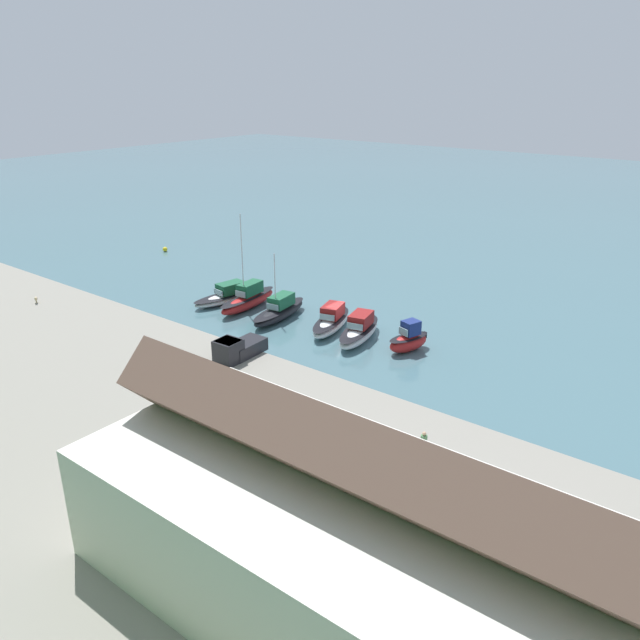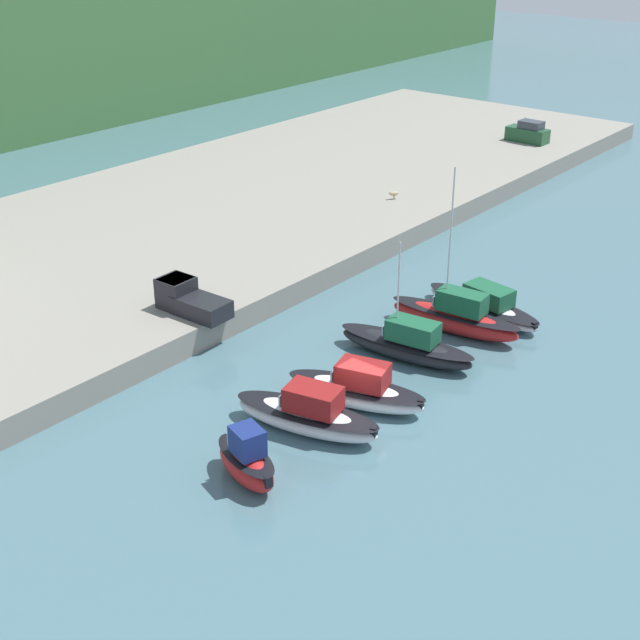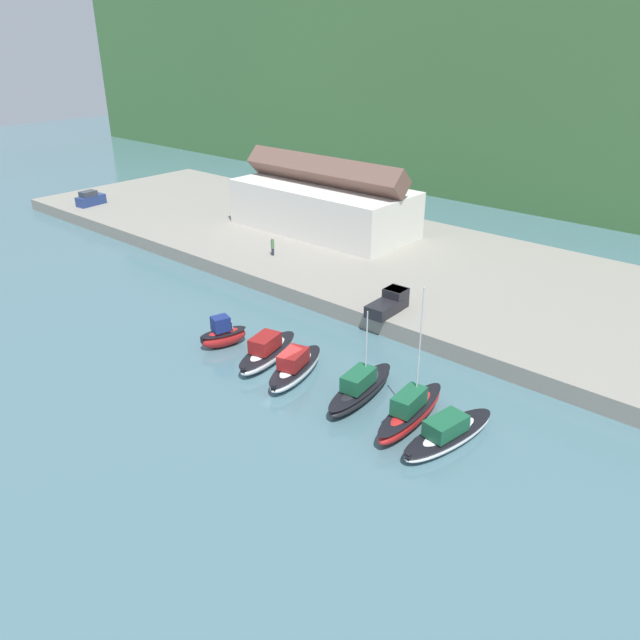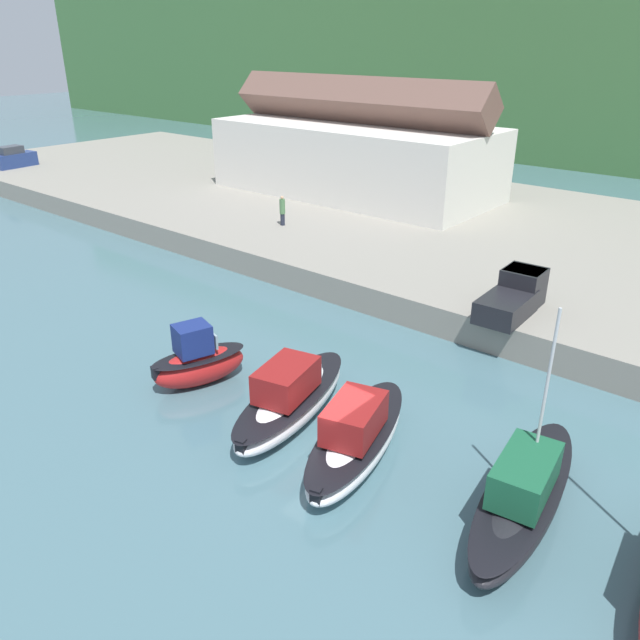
{
  "view_description": "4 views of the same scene",
  "coord_description": "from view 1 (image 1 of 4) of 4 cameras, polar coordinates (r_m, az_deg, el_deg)",
  "views": [
    {
      "loc": [
        -32.8,
        46.25,
        23.19
      ],
      "look_at": [
        0.85,
        2.58,
        1.61
      ],
      "focal_mm": 35.0,
      "sensor_mm": 36.0,
      "label": 1
    },
    {
      "loc": [
        -31.63,
        -23.49,
        24.42
      ],
      "look_at": [
        4.57,
        6.15,
        1.92
      ],
      "focal_mm": 50.0,
      "sensor_mm": 36.0,
      "label": 2
    },
    {
      "loc": [
        31.18,
        -31.04,
        25.69
      ],
      "look_at": [
        -2.42,
        7.53,
        1.65
      ],
      "focal_mm": 35.0,
      "sensor_mm": 36.0,
      "label": 3
    },
    {
      "loc": [
        11.94,
        -14.62,
        14.09
      ],
      "look_at": [
        -4.69,
        5.3,
        2.26
      ],
      "focal_mm": 35.0,
      "sensor_mm": 36.0,
      "label": 4
    }
  ],
  "objects": [
    {
      "name": "person_on_quay",
      "position": [
        38.21,
        9.43,
        -11.38
      ],
      "size": [
        0.4,
        0.4,
        2.14
      ],
      "color": "#232838",
      "rests_on": "quay_promenade"
    },
    {
      "name": "moored_boat_0",
      "position": [
        56.72,
        8.11,
        -1.81
      ],
      "size": [
        2.92,
        4.58,
        2.87
      ],
      "rotation": [
        0.0,
        0.0,
        -0.31
      ],
      "color": "red",
      "rests_on": "ground_plane"
    },
    {
      "name": "pickup_truck_0",
      "position": [
        51.47,
        -7.62,
        -2.62
      ],
      "size": [
        2.13,
        4.8,
        1.9
      ],
      "rotation": [
        0.0,
        0.0,
        0.04
      ],
      "color": "black",
      "rests_on": "quay_promenade"
    },
    {
      "name": "moored_boat_5",
      "position": [
        69.37,
        -8.36,
        2.26
      ],
      "size": [
        3.72,
        8.92,
        2.11
      ],
      "rotation": [
        0.0,
        0.0,
        -0.16
      ],
      "color": "silver",
      "rests_on": "ground_plane"
    },
    {
      "name": "moored_boat_3",
      "position": [
        63.79,
        -3.71,
        0.87
      ],
      "size": [
        3.17,
        8.69,
        7.06
      ],
      "rotation": [
        0.0,
        0.0,
        0.12
      ],
      "color": "black",
      "rests_on": "ground_plane"
    },
    {
      "name": "ground_plane",
      "position": [
        61.26,
        2.1,
        -0.89
      ],
      "size": [
        320.0,
        320.0,
        0.0
      ],
      "primitive_type": "plane",
      "color": "#476B75"
    },
    {
      "name": "mooring_buoy_0",
      "position": [
        91.62,
        -13.98,
        6.29
      ],
      "size": [
        0.68,
        0.68,
        0.68
      ],
      "color": "yellow",
      "rests_on": "ground_plane"
    },
    {
      "name": "moored_boat_4",
      "position": [
        67.02,
        -6.57,
        1.92
      ],
      "size": [
        2.73,
        8.72,
        10.32
      ],
      "rotation": [
        0.0,
        0.0,
        0.09
      ],
      "color": "red",
      "rests_on": "ground_plane"
    },
    {
      "name": "quay_promenade",
      "position": [
        44.31,
        -18.7,
        -10.24
      ],
      "size": [
        130.32,
        30.54,
        1.6
      ],
      "color": "gray",
      "rests_on": "ground_plane"
    },
    {
      "name": "dog_on_quay",
      "position": [
        69.87,
        -24.54,
        1.78
      ],
      "size": [
        0.85,
        0.65,
        0.68
      ],
      "rotation": [
        0.0,
        0.0,
        1.06
      ],
      "color": "tan",
      "rests_on": "quay_promenade"
    },
    {
      "name": "moored_boat_2",
      "position": [
        60.94,
        1.05,
        -0.09
      ],
      "size": [
        4.24,
        8.0,
        2.47
      ],
      "rotation": [
        0.0,
        0.0,
        0.27
      ],
      "color": "white",
      "rests_on": "ground_plane"
    },
    {
      "name": "moored_boat_1",
      "position": [
        58.74,
        3.63,
        -0.95
      ],
      "size": [
        4.06,
        8.18,
        2.53
      ],
      "rotation": [
        0.0,
        0.0,
        0.23
      ],
      "color": "silver",
      "rests_on": "ground_plane"
    },
    {
      "name": "harbor_clubhouse",
      "position": [
        27.9,
        1.83,
        -19.32
      ],
      "size": [
        24.26,
        10.99,
        9.6
      ],
      "color": "silver",
      "rests_on": "quay_promenade"
    }
  ]
}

